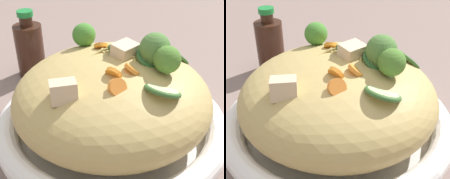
{
  "view_description": "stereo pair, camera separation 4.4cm",
  "coord_description": "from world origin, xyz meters",
  "views": [
    {
      "loc": [
        -0.36,
        0.12,
        0.32
      ],
      "look_at": [
        0.0,
        0.0,
        0.09
      ],
      "focal_mm": 51.32,
      "sensor_mm": 36.0,
      "label": 1
    },
    {
      "loc": [
        -0.37,
        0.08,
        0.32
      ],
      "look_at": [
        0.0,
        0.0,
        0.09
      ],
      "focal_mm": 51.32,
      "sensor_mm": 36.0,
      "label": 2
    }
  ],
  "objects": [
    {
      "name": "ground_plane",
      "position": [
        0.0,
        0.0,
        0.0
      ],
      "size": [
        3.0,
        3.0,
        0.0
      ],
      "primitive_type": "plane",
      "color": "gray"
    },
    {
      "name": "serving_bowl",
      "position": [
        0.0,
        0.0,
        0.03
      ],
      "size": [
        0.33,
        0.33,
        0.05
      ],
      "color": "white",
      "rests_on": "ground_plane"
    },
    {
      "name": "noodle_heap",
      "position": [
        0.0,
        -0.0,
        0.08
      ],
      "size": [
        0.27,
        0.27,
        0.12
      ],
      "color": "tan",
      "rests_on": "serving_bowl"
    },
    {
      "name": "broccoli_florets",
      "position": [
        0.0,
        -0.04,
        0.14
      ],
      "size": [
        0.17,
        0.12,
        0.06
      ],
      "color": "#9BC271",
      "rests_on": "serving_bowl"
    },
    {
      "name": "carrot_coins",
      "position": [
        -0.02,
        -0.01,
        0.13
      ],
      "size": [
        0.13,
        0.1,
        0.03
      ],
      "color": "orange",
      "rests_on": "serving_bowl"
    },
    {
      "name": "zucchini_slices",
      "position": [
        -0.02,
        -0.05,
        0.12
      ],
      "size": [
        0.16,
        0.14,
        0.06
      ],
      "color": "beige",
      "rests_on": "serving_bowl"
    },
    {
      "name": "chicken_chunks",
      "position": [
        -0.02,
        0.03,
        0.13
      ],
      "size": [
        0.09,
        0.13,
        0.04
      ],
      "color": "beige",
      "rests_on": "serving_bowl"
    },
    {
      "name": "soy_sauce_bottle",
      "position": [
        0.24,
        0.09,
        0.06
      ],
      "size": [
        0.05,
        0.05,
        0.13
      ],
      "color": "#381E14",
      "rests_on": "ground_plane"
    }
  ]
}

